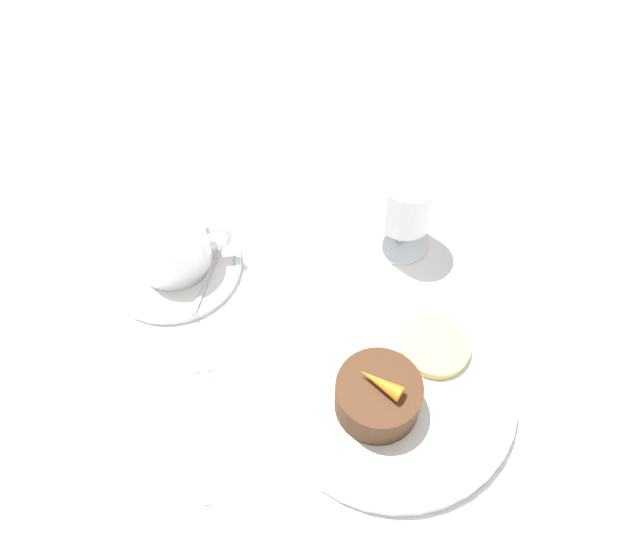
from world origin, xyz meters
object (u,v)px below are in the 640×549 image
Objects in this scene: coffee_cup at (171,243)px; dessert_cake at (378,396)px; wine_glass at (406,204)px; fork at (204,388)px; dinner_plate at (393,387)px.

dessert_cake is (0.19, -0.20, -0.01)m from coffee_cup.
wine_glass is 0.28m from fork.
coffee_cup reaches higher than fork.
coffee_cup is 1.07× the size of wine_glass.
fork is 0.17m from dessert_cake.
coffee_cup is at bearing 99.22° from fork.
dinner_plate is 0.04m from dessert_cake.
dinner_plate is at bearing -8.35° from fork.
wine_glass is at bearing 75.58° from dinner_plate.
wine_glass is 1.29× the size of dessert_cake.
dessert_cake is (-0.07, -0.20, -0.03)m from wine_glass.
coffee_cup reaches higher than dinner_plate.
dinner_plate is 0.19m from wine_glass.
fork is (-0.18, 0.03, -0.01)m from dinner_plate.
wine_glass reaches higher than dinner_plate.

